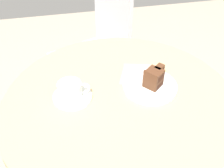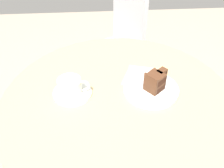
{
  "view_description": "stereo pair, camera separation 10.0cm",
  "coord_description": "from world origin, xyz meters",
  "px_view_note": "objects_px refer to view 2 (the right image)",
  "views": [
    {
      "loc": [
        -0.17,
        -0.69,
        1.44
      ],
      "look_at": [
        -0.02,
        0.05,
        0.79
      ],
      "focal_mm": 45.0,
      "sensor_mm": 36.0,
      "label": 1
    },
    {
      "loc": [
        -0.07,
        -0.71,
        1.44
      ],
      "look_at": [
        -0.02,
        0.05,
        0.79
      ],
      "focal_mm": 45.0,
      "sensor_mm": 36.0,
      "label": 2
    }
  ],
  "objects_px": {
    "saucer": "(73,93)",
    "napkin": "(141,77)",
    "coffee_cup": "(70,86)",
    "fork": "(146,79)",
    "cake_slice": "(156,81)",
    "teaspoon": "(64,87)",
    "cafe_chair": "(114,45)",
    "cake_plate": "(151,89)"
  },
  "relations": [
    {
      "from": "teaspoon",
      "to": "napkin",
      "type": "distance_m",
      "value": 0.3
    },
    {
      "from": "coffee_cup",
      "to": "cake_slice",
      "type": "distance_m",
      "value": 0.31
    },
    {
      "from": "cake_slice",
      "to": "fork",
      "type": "bearing_deg",
      "value": 114.81
    },
    {
      "from": "saucer",
      "to": "cake_slice",
      "type": "xyz_separation_m",
      "value": [
        0.3,
        -0.0,
        0.04
      ]
    },
    {
      "from": "coffee_cup",
      "to": "teaspoon",
      "type": "distance_m",
      "value": 0.05
    },
    {
      "from": "teaspoon",
      "to": "coffee_cup",
      "type": "bearing_deg",
      "value": -132.73
    },
    {
      "from": "cake_slice",
      "to": "napkin",
      "type": "xyz_separation_m",
      "value": [
        -0.04,
        0.08,
        -0.04
      ]
    },
    {
      "from": "saucer",
      "to": "coffee_cup",
      "type": "xyz_separation_m",
      "value": [
        -0.0,
        -0.0,
        0.03
      ]
    },
    {
      "from": "fork",
      "to": "napkin",
      "type": "height_order",
      "value": "fork"
    },
    {
      "from": "fork",
      "to": "cafe_chair",
      "type": "height_order",
      "value": "cafe_chair"
    },
    {
      "from": "cake_slice",
      "to": "napkin",
      "type": "relative_size",
      "value": 0.55
    },
    {
      "from": "coffee_cup",
      "to": "cafe_chair",
      "type": "xyz_separation_m",
      "value": [
        0.21,
        0.67,
        -0.27
      ]
    },
    {
      "from": "coffee_cup",
      "to": "teaspoon",
      "type": "relative_size",
      "value": 1.09
    },
    {
      "from": "coffee_cup",
      "to": "napkin",
      "type": "bearing_deg",
      "value": 16.81
    },
    {
      "from": "fork",
      "to": "napkin",
      "type": "xyz_separation_m",
      "value": [
        -0.01,
        0.03,
        -0.01
      ]
    },
    {
      "from": "saucer",
      "to": "napkin",
      "type": "bearing_deg",
      "value": 16.49
    },
    {
      "from": "fork",
      "to": "napkin",
      "type": "relative_size",
      "value": 0.76
    },
    {
      "from": "saucer",
      "to": "coffee_cup",
      "type": "bearing_deg",
      "value": -146.67
    },
    {
      "from": "saucer",
      "to": "cake_plate",
      "type": "distance_m",
      "value": 0.29
    },
    {
      "from": "fork",
      "to": "coffee_cup",
      "type": "bearing_deg",
      "value": 136.1
    },
    {
      "from": "coffee_cup",
      "to": "fork",
      "type": "height_order",
      "value": "coffee_cup"
    },
    {
      "from": "teaspoon",
      "to": "cafe_chair",
      "type": "bearing_deg",
      "value": -15.7
    },
    {
      "from": "cake_plate",
      "to": "cafe_chair",
      "type": "xyz_separation_m",
      "value": [
        -0.09,
        0.67,
        -0.24
      ]
    },
    {
      "from": "coffee_cup",
      "to": "napkin",
      "type": "distance_m",
      "value": 0.28
    },
    {
      "from": "teaspoon",
      "to": "cafe_chair",
      "type": "distance_m",
      "value": 0.73
    },
    {
      "from": "coffee_cup",
      "to": "cake_plate",
      "type": "xyz_separation_m",
      "value": [
        0.29,
        0.0,
        -0.03
      ]
    },
    {
      "from": "fork",
      "to": "cafe_chair",
      "type": "distance_m",
      "value": 0.67
    },
    {
      "from": "teaspoon",
      "to": "cake_plate",
      "type": "xyz_separation_m",
      "value": [
        0.32,
        -0.03,
        -0.0
      ]
    },
    {
      "from": "cake_slice",
      "to": "fork",
      "type": "height_order",
      "value": "cake_slice"
    },
    {
      "from": "cafe_chair",
      "to": "fork",
      "type": "bearing_deg",
      "value": -14.51
    },
    {
      "from": "teaspoon",
      "to": "cake_plate",
      "type": "bearing_deg",
      "value": -90.83
    },
    {
      "from": "saucer",
      "to": "fork",
      "type": "xyz_separation_m",
      "value": [
        0.28,
        0.05,
        0.01
      ]
    },
    {
      "from": "fork",
      "to": "cafe_chair",
      "type": "bearing_deg",
      "value": 42.58
    },
    {
      "from": "napkin",
      "to": "cafe_chair",
      "type": "bearing_deg",
      "value": 95.96
    },
    {
      "from": "coffee_cup",
      "to": "cake_plate",
      "type": "height_order",
      "value": "coffee_cup"
    },
    {
      "from": "cake_plate",
      "to": "teaspoon",
      "type": "bearing_deg",
      "value": 174.91
    },
    {
      "from": "saucer",
      "to": "napkin",
      "type": "relative_size",
      "value": 0.86
    },
    {
      "from": "coffee_cup",
      "to": "fork",
      "type": "xyz_separation_m",
      "value": [
        0.28,
        0.05,
        -0.02
      ]
    },
    {
      "from": "coffee_cup",
      "to": "cake_slice",
      "type": "bearing_deg",
      "value": -0.07
    },
    {
      "from": "saucer",
      "to": "cafe_chair",
      "type": "distance_m",
      "value": 0.74
    },
    {
      "from": "napkin",
      "to": "teaspoon",
      "type": "bearing_deg",
      "value": -170.0
    },
    {
      "from": "fork",
      "to": "napkin",
      "type": "distance_m",
      "value": 0.03
    }
  ]
}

